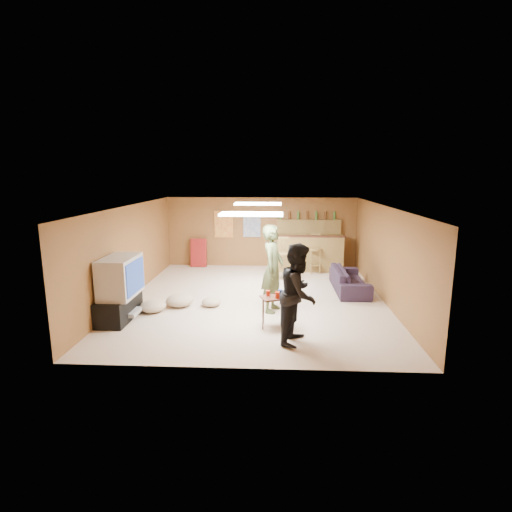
{
  "coord_description": "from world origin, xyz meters",
  "views": [
    {
      "loc": [
        0.48,
        -9.12,
        2.92
      ],
      "look_at": [
        0.0,
        0.2,
        1.0
      ],
      "focal_mm": 28.0,
      "sensor_mm": 36.0,
      "label": 1
    }
  ],
  "objects_px": {
    "sofa": "(350,280)",
    "bar_counter": "(309,253)",
    "person_black": "(299,294)",
    "person_olive": "(273,269)",
    "tray_table": "(273,312)",
    "tv_body": "(120,276)"
  },
  "relations": [
    {
      "from": "tv_body",
      "to": "person_black",
      "type": "distance_m",
      "value": 3.65
    },
    {
      "from": "person_olive",
      "to": "tray_table",
      "type": "relative_size",
      "value": 3.11
    },
    {
      "from": "tv_body",
      "to": "bar_counter",
      "type": "xyz_separation_m",
      "value": [
        4.15,
        4.45,
        -0.35
      ]
    },
    {
      "from": "tray_table",
      "to": "bar_counter",
      "type": "bearing_deg",
      "value": 77.35
    },
    {
      "from": "tray_table",
      "to": "person_black",
      "type": "bearing_deg",
      "value": -57.21
    },
    {
      "from": "tv_body",
      "to": "tray_table",
      "type": "distance_m",
      "value": 3.16
    },
    {
      "from": "tv_body",
      "to": "tray_table",
      "type": "height_order",
      "value": "tv_body"
    },
    {
      "from": "person_black",
      "to": "sofa",
      "type": "xyz_separation_m",
      "value": [
        1.48,
        3.25,
        -0.6
      ]
    },
    {
      "from": "bar_counter",
      "to": "person_black",
      "type": "bearing_deg",
      "value": -96.59
    },
    {
      "from": "tv_body",
      "to": "tray_table",
      "type": "relative_size",
      "value": 1.82
    },
    {
      "from": "sofa",
      "to": "tray_table",
      "type": "relative_size",
      "value": 3.22
    },
    {
      "from": "person_olive",
      "to": "person_black",
      "type": "distance_m",
      "value": 1.68
    },
    {
      "from": "tv_body",
      "to": "person_olive",
      "type": "height_order",
      "value": "person_olive"
    },
    {
      "from": "person_black",
      "to": "sofa",
      "type": "distance_m",
      "value": 3.62
    },
    {
      "from": "tv_body",
      "to": "bar_counter",
      "type": "relative_size",
      "value": 0.55
    },
    {
      "from": "sofa",
      "to": "tray_table",
      "type": "height_order",
      "value": "tray_table"
    },
    {
      "from": "person_olive",
      "to": "person_black",
      "type": "height_order",
      "value": "person_olive"
    },
    {
      "from": "tray_table",
      "to": "sofa",
      "type": "bearing_deg",
      "value": 53.31
    },
    {
      "from": "bar_counter",
      "to": "person_olive",
      "type": "distance_m",
      "value": 3.96
    },
    {
      "from": "person_black",
      "to": "sofa",
      "type": "relative_size",
      "value": 0.91
    },
    {
      "from": "sofa",
      "to": "bar_counter",
      "type": "bearing_deg",
      "value": 21.44
    },
    {
      "from": "person_olive",
      "to": "tray_table",
      "type": "height_order",
      "value": "person_olive"
    }
  ]
}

